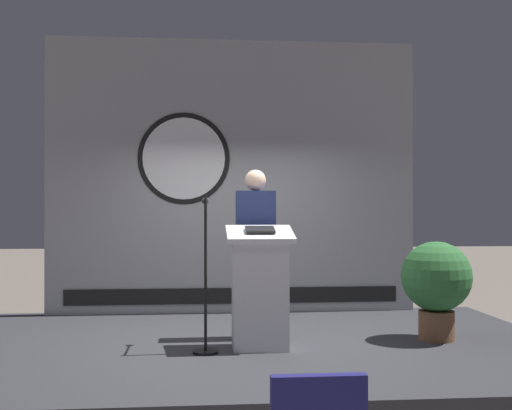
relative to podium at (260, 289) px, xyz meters
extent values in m
plane|color=#6B6056|center=(-0.14, 0.30, -0.87)|extent=(40.00, 40.00, 0.00)
cube|color=#333338|center=(-0.14, 0.30, -0.72)|extent=(6.40, 4.00, 0.30)
cube|color=#9E9EA3|center=(-0.14, 2.15, 1.19)|extent=(4.75, 0.10, 3.52)
cylinder|color=black|center=(-0.77, 2.09, 1.41)|extent=(1.18, 0.02, 1.18)
cylinder|color=white|center=(-0.77, 2.09, 1.41)|extent=(1.05, 0.02, 1.05)
cube|color=black|center=(-0.14, 2.09, -0.35)|extent=(4.28, 0.02, 0.20)
cube|color=silver|center=(0.00, 0.00, -0.04)|extent=(0.52, 0.40, 1.07)
cube|color=silver|center=(0.00, 0.00, 0.52)|extent=(0.64, 0.50, 0.17)
cube|color=black|center=(0.00, -0.02, 0.57)|extent=(0.28, 0.20, 0.07)
cylinder|color=black|center=(0.00, 0.48, -0.14)|extent=(0.26, 0.26, 0.88)
cube|color=navy|center=(0.00, 0.48, 0.63)|extent=(0.40, 0.24, 0.65)
sphere|color=beige|center=(0.00, 0.48, 1.06)|extent=(0.22, 0.22, 0.22)
cylinder|color=black|center=(-0.52, -0.15, -0.56)|extent=(0.24, 0.24, 0.02)
cylinder|color=black|center=(-0.52, -0.15, 0.16)|extent=(0.03, 0.03, 1.47)
cylinder|color=black|center=(-0.52, 0.06, 0.85)|extent=(0.02, 0.43, 0.02)
sphere|color=#262626|center=(-0.52, 0.28, 0.85)|extent=(0.07, 0.07, 0.07)
cylinder|color=brown|center=(1.83, 0.22, -0.42)|extent=(0.36, 0.36, 0.30)
sphere|color=#2D6B33|center=(1.83, 0.22, 0.08)|extent=(0.71, 0.71, 0.71)
camera|label=1|loc=(-0.59, -6.03, 0.77)|focal=44.37mm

